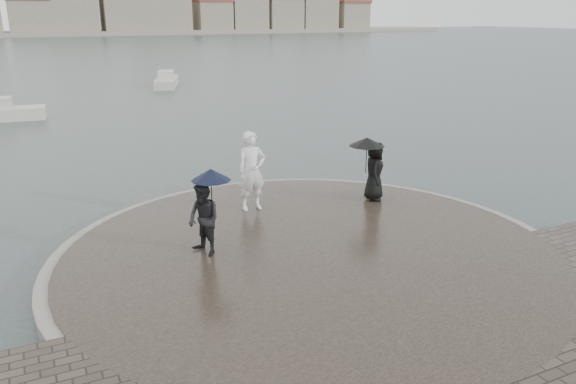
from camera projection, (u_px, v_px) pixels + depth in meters
ground at (397, 332)px, 10.75m from camera, size 400.00×400.00×0.00m
kerb_ring at (311, 257)px, 13.70m from camera, size 12.50×12.50×0.32m
quay_tip at (311, 256)px, 13.70m from camera, size 11.90×11.90×0.36m
statue at (252, 171)px, 16.11m from camera, size 0.84×0.55×2.30m
visitor_left at (205, 210)px, 13.12m from camera, size 1.18×1.08×2.04m
visitor_right at (373, 164)px, 16.96m from camera, size 1.28×1.18×1.95m
far_skyline at (2, 14)px, 144.21m from camera, size 260.00×20.00×37.00m
boats at (97, 95)px, 39.29m from camera, size 17.24×15.18×1.50m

